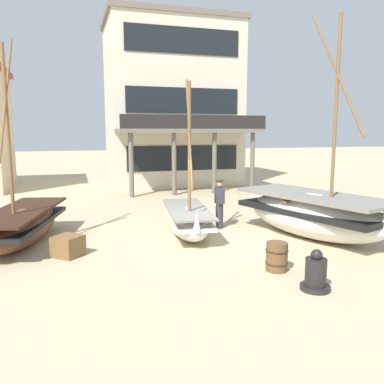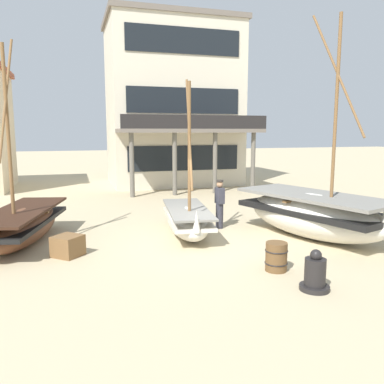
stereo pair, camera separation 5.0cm
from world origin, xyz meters
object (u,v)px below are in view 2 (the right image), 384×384
at_px(fishing_boat_centre_large, 314,214).
at_px(fisherman_by_hull, 220,205).
at_px(fishing_boat_near_left, 187,219).
at_px(fishing_boat_far_right, 22,224).
at_px(wooden_barrel, 276,257).
at_px(harbor_building_main, 173,104).
at_px(cargo_crate, 68,246).
at_px(capstan_winch, 315,274).

xyz_separation_m(fishing_boat_centre_large, fisherman_by_hull, (-2.42, 1.98, 0.06)).
bearing_deg(fishing_boat_near_left, fishing_boat_far_right, 174.69).
bearing_deg(wooden_barrel, harbor_building_main, 84.45).
relative_size(fishing_boat_centre_large, cargo_crate, 10.04).
height_order(fishing_boat_far_right, harbor_building_main, harbor_building_main).
distance_m(capstan_winch, wooden_barrel, 1.31).
xyz_separation_m(fishing_boat_near_left, fishing_boat_centre_large, (3.74, -1.43, 0.26)).
relative_size(fisherman_by_hull, cargo_crate, 2.50).
xyz_separation_m(fisherman_by_hull, capstan_winch, (0.01, -5.66, -0.49)).
height_order(fishing_boat_centre_large, cargo_crate, fishing_boat_centre_large).
xyz_separation_m(wooden_barrel, cargo_crate, (-4.82, 2.64, -0.07)).
bearing_deg(fishing_boat_centre_large, capstan_winch, -123.17).
bearing_deg(fishing_boat_near_left, capstan_winch, -75.38).
bearing_deg(fishing_boat_near_left, cargo_crate, -162.34).
bearing_deg(fisherman_by_hull, capstan_winch, -89.86).
distance_m(fishing_boat_near_left, fishing_boat_centre_large, 4.01).
distance_m(fishing_boat_near_left, wooden_barrel, 3.99).
distance_m(fisherman_by_hull, cargo_crate, 5.33).
distance_m(wooden_barrel, cargo_crate, 5.50).
relative_size(capstan_winch, wooden_barrel, 1.27).
xyz_separation_m(fishing_boat_far_right, wooden_barrel, (6.13, -4.28, -0.24)).
height_order(fisherman_by_hull, cargo_crate, fisherman_by_hull).
height_order(fishing_boat_near_left, cargo_crate, fishing_boat_near_left).
distance_m(fishing_boat_centre_large, wooden_barrel, 3.57).
bearing_deg(fishing_boat_centre_large, fisherman_by_hull, 140.81).
bearing_deg(fishing_boat_far_right, capstan_winch, -41.36).
height_order(capstan_winch, cargo_crate, capstan_winch).
bearing_deg(fishing_boat_centre_large, cargo_crate, 178.09).
bearing_deg(fisherman_by_hull, wooden_barrel, -92.52).
bearing_deg(fisherman_by_hull, harbor_building_main, 83.39).
bearing_deg(fishing_boat_centre_large, fishing_boat_near_left, 159.16).
bearing_deg(fisherman_by_hull, cargo_crate, -160.99).
distance_m(fishing_boat_far_right, harbor_building_main, 15.25).
height_order(fishing_boat_near_left, harbor_building_main, harbor_building_main).
distance_m(fishing_boat_centre_large, harbor_building_main, 14.91).
xyz_separation_m(fishing_boat_centre_large, wooden_barrel, (-2.62, -2.39, -0.42)).
xyz_separation_m(fishing_boat_centre_large, fishing_boat_far_right, (-8.75, 1.89, -0.18)).
bearing_deg(fisherman_by_hull, fishing_boat_centre_large, -39.19).
height_order(cargo_crate, harbor_building_main, harbor_building_main).
relative_size(fishing_boat_near_left, fisherman_by_hull, 2.92).
relative_size(fishing_boat_far_right, cargo_crate, 8.75).
height_order(capstan_winch, harbor_building_main, harbor_building_main).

